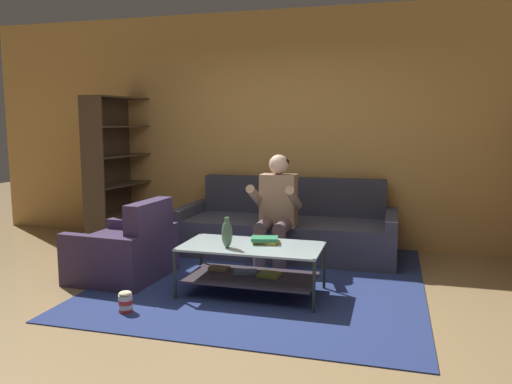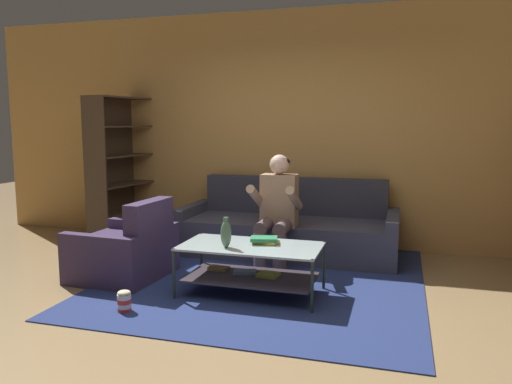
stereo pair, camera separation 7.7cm
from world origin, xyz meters
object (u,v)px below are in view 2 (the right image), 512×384
(bookshelf, at_px, (117,178))
(coffee_table, at_px, (251,262))
(armchair, at_px, (125,252))
(person_seated_center, at_px, (277,207))
(popcorn_tub, at_px, (124,301))
(book_stack, at_px, (265,240))
(couch, at_px, (288,230))
(vase, at_px, (226,233))

(bookshelf, bearing_deg, coffee_table, -33.30)
(armchair, bearing_deg, person_seated_center, 30.10)
(bookshelf, relative_size, popcorn_tub, 10.13)
(book_stack, distance_m, bookshelf, 2.77)
(bookshelf, height_order, popcorn_tub, bookshelf)
(person_seated_center, height_order, popcorn_tub, person_seated_center)
(coffee_table, distance_m, bookshelf, 2.76)
(bookshelf, bearing_deg, book_stack, -30.55)
(person_seated_center, xyz_separation_m, bookshelf, (-2.28, 0.59, 0.17))
(bookshelf, relative_size, armchair, 2.02)
(person_seated_center, xyz_separation_m, book_stack, (0.09, -0.81, -0.17))
(person_seated_center, xyz_separation_m, armchair, (-1.35, -0.78, -0.39))
(coffee_table, xyz_separation_m, popcorn_tub, (-0.86, -0.71, -0.21))
(couch, relative_size, coffee_table, 2.01)
(couch, distance_m, book_stack, 1.39)
(couch, xyz_separation_m, armchair, (-1.35, -1.35, -0.02))
(person_seated_center, height_order, coffee_table, person_seated_center)
(person_seated_center, relative_size, coffee_table, 0.96)
(bookshelf, distance_m, popcorn_tub, 2.70)
(coffee_table, distance_m, vase, 0.36)
(couch, bearing_deg, bookshelf, 179.47)
(couch, xyz_separation_m, vase, (-0.19, -1.61, 0.30))
(popcorn_tub, bearing_deg, bookshelf, 122.62)
(couch, relative_size, armchair, 2.71)
(couch, xyz_separation_m, person_seated_center, (-0.00, -0.57, 0.37))
(person_seated_center, relative_size, armchair, 1.30)
(person_seated_center, xyz_separation_m, coffee_table, (-0.02, -0.90, -0.35))
(coffee_table, bearing_deg, armchair, 175.06)
(armchair, bearing_deg, book_stack, -1.06)
(person_seated_center, bearing_deg, book_stack, -83.61)
(coffee_table, bearing_deg, bookshelf, 146.70)
(bookshelf, bearing_deg, couch, -0.53)
(couch, distance_m, coffee_table, 1.47)
(coffee_table, distance_m, book_stack, 0.23)
(couch, distance_m, vase, 1.65)
(coffee_table, bearing_deg, vase, -141.01)
(vase, height_order, popcorn_tub, vase)
(book_stack, bearing_deg, person_seated_center, 96.39)
(couch, height_order, person_seated_center, person_seated_center)
(coffee_table, bearing_deg, book_stack, 40.03)
(bookshelf, bearing_deg, armchair, -55.90)
(coffee_table, height_order, popcorn_tub, coffee_table)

